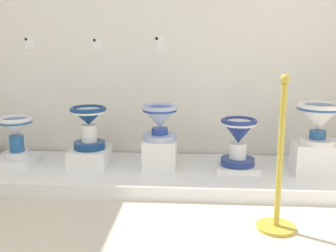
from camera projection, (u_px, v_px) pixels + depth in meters
wall_back at (165, 18)px, 3.86m from camera, size 4.25×0.06×2.96m
display_platform at (161, 174)px, 3.62m from camera, size 3.41×0.99×0.12m
plinth_block_leftmost at (18, 160)px, 3.73m from camera, size 0.34×0.39×0.07m
antique_toilet_leftmost at (16, 130)px, 3.67m from camera, size 0.33×0.33×0.38m
plinth_block_tall_cobalt at (90, 157)px, 3.69m from camera, size 0.35×0.37×0.16m
antique_toilet_tall_cobalt at (89, 122)px, 3.62m from camera, size 0.33×0.33×0.39m
plinth_block_broad_patterned at (160, 153)px, 3.62m from camera, size 0.30×0.33×0.26m
antique_toilet_broad_patterned at (160, 119)px, 3.55m from camera, size 0.32×0.32×0.32m
plinth_block_pale_glazed at (237, 167)px, 3.55m from camera, size 0.37×0.33×0.05m
antique_toilet_pale_glazed at (238, 136)px, 3.50m from camera, size 0.32×0.32×0.42m
plinth_block_rightmost at (316, 158)px, 3.45m from camera, size 0.39×0.28×0.27m
antique_toilet_rightmost at (319, 118)px, 3.37m from camera, size 0.40×0.40×0.35m
info_placard_first at (30, 43)px, 3.97m from camera, size 0.11×0.01×0.13m
info_placard_second at (98, 44)px, 3.92m from camera, size 0.11×0.01×0.12m
info_placard_third at (160, 43)px, 3.88m from camera, size 0.10×0.01×0.16m
stanchion_post_near_right at (278, 186)px, 2.62m from camera, size 0.26×0.26×1.05m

